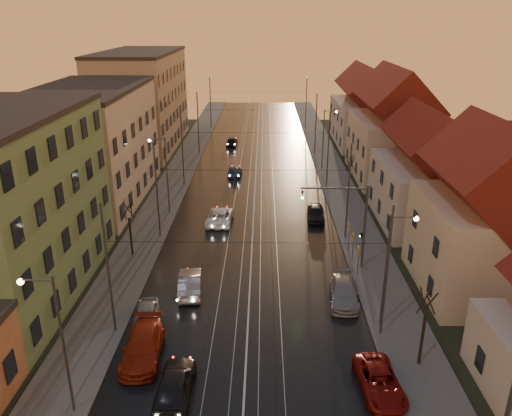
{
  "coord_description": "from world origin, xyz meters",
  "views": [
    {
      "loc": [
        0.97,
        -18.22,
        19.3
      ],
      "look_at": [
        0.35,
        22.83,
        3.37
      ],
      "focal_mm": 35.0,
      "sensor_mm": 36.0,
      "label": 1
    }
  ],
  "objects_px": {
    "street_lamp_3": "(326,133)",
    "parked_right_0": "(380,382)",
    "parked_right_1": "(344,292)",
    "driving_car_3": "(235,171)",
    "parked_left_2": "(143,346)",
    "parked_left_3": "(146,317)",
    "driving_car_2": "(220,216)",
    "street_lamp_2": "(164,168)",
    "traffic_light_mast": "(353,216)",
    "driving_car_0": "(175,384)",
    "driving_car_1": "(190,283)",
    "driving_car_4": "(232,141)",
    "street_lamp_1": "(392,260)",
    "street_lamp_0": "(55,333)",
    "parked_right_2": "(316,213)"
  },
  "relations": [
    {
      "from": "driving_car_0",
      "to": "parked_right_0",
      "type": "distance_m",
      "value": 11.11
    },
    {
      "from": "street_lamp_0",
      "to": "parked_left_3",
      "type": "height_order",
      "value": "street_lamp_0"
    },
    {
      "from": "street_lamp_1",
      "to": "driving_car_0",
      "type": "relative_size",
      "value": 1.73
    },
    {
      "from": "street_lamp_3",
      "to": "driving_car_1",
      "type": "bearing_deg",
      "value": -112.98
    },
    {
      "from": "driving_car_1",
      "to": "parked_left_3",
      "type": "xyz_separation_m",
      "value": [
        -2.32,
        -4.32,
        -0.08
      ]
    },
    {
      "from": "driving_car_2",
      "to": "driving_car_3",
      "type": "relative_size",
      "value": 1.22
    },
    {
      "from": "driving_car_1",
      "to": "parked_right_2",
      "type": "bearing_deg",
      "value": -133.54
    },
    {
      "from": "driving_car_3",
      "to": "parked_right_0",
      "type": "relative_size",
      "value": 0.91
    },
    {
      "from": "driving_car_0",
      "to": "street_lamp_3",
      "type": "bearing_deg",
      "value": -105.94
    },
    {
      "from": "street_lamp_1",
      "to": "driving_car_3",
      "type": "xyz_separation_m",
      "value": [
        -11.77,
        32.92,
        -4.28
      ]
    },
    {
      "from": "driving_car_0",
      "to": "driving_car_1",
      "type": "bearing_deg",
      "value": -85.45
    },
    {
      "from": "traffic_light_mast",
      "to": "driving_car_1",
      "type": "distance_m",
      "value": 13.58
    },
    {
      "from": "parked_right_1",
      "to": "driving_car_2",
      "type": "bearing_deg",
      "value": 130.47
    },
    {
      "from": "street_lamp_2",
      "to": "traffic_light_mast",
      "type": "xyz_separation_m",
      "value": [
        17.1,
        -12.0,
        -0.29
      ]
    },
    {
      "from": "driving_car_0",
      "to": "driving_car_3",
      "type": "xyz_separation_m",
      "value": [
        1.05,
        39.64,
        -0.18
      ]
    },
    {
      "from": "driving_car_2",
      "to": "parked_right_1",
      "type": "distance_m",
      "value": 17.53
    },
    {
      "from": "driving_car_4",
      "to": "street_lamp_0",
      "type": "bearing_deg",
      "value": 86.85
    },
    {
      "from": "street_lamp_3",
      "to": "parked_right_0",
      "type": "height_order",
      "value": "street_lamp_3"
    },
    {
      "from": "street_lamp_0",
      "to": "driving_car_3",
      "type": "distance_m",
      "value": 41.64
    },
    {
      "from": "driving_car_4",
      "to": "traffic_light_mast",
      "type": "bearing_deg",
      "value": 108.37
    },
    {
      "from": "parked_right_1",
      "to": "driving_car_3",
      "type": "bearing_deg",
      "value": 112.9
    },
    {
      "from": "parked_left_3",
      "to": "driving_car_4",
      "type": "bearing_deg",
      "value": 80.34
    },
    {
      "from": "driving_car_1",
      "to": "street_lamp_2",
      "type": "bearing_deg",
      "value": -80.2
    },
    {
      "from": "street_lamp_1",
      "to": "traffic_light_mast",
      "type": "relative_size",
      "value": 1.11
    },
    {
      "from": "parked_left_2",
      "to": "parked_left_3",
      "type": "height_order",
      "value": "parked_left_2"
    },
    {
      "from": "parked_right_1",
      "to": "parked_right_2",
      "type": "relative_size",
      "value": 1.16
    },
    {
      "from": "parked_right_0",
      "to": "traffic_light_mast",
      "type": "bearing_deg",
      "value": 83.21
    },
    {
      "from": "traffic_light_mast",
      "to": "driving_car_3",
      "type": "bearing_deg",
      "value": 113.16
    },
    {
      "from": "traffic_light_mast",
      "to": "driving_car_1",
      "type": "height_order",
      "value": "traffic_light_mast"
    },
    {
      "from": "driving_car_2",
      "to": "street_lamp_1",
      "type": "bearing_deg",
      "value": 128.17
    },
    {
      "from": "driving_car_4",
      "to": "parked_left_2",
      "type": "bearing_deg",
      "value": 89.58
    },
    {
      "from": "street_lamp_1",
      "to": "driving_car_1",
      "type": "relative_size",
      "value": 1.73
    },
    {
      "from": "driving_car_1",
      "to": "driving_car_4",
      "type": "height_order",
      "value": "driving_car_1"
    },
    {
      "from": "street_lamp_0",
      "to": "parked_left_2",
      "type": "height_order",
      "value": "street_lamp_0"
    },
    {
      "from": "driving_car_1",
      "to": "driving_car_4",
      "type": "relative_size",
      "value": 1.17
    },
    {
      "from": "traffic_light_mast",
      "to": "parked_left_3",
      "type": "xyz_separation_m",
      "value": [
        -14.74,
        -8.23,
        -3.91
      ]
    },
    {
      "from": "street_lamp_1",
      "to": "parked_right_0",
      "type": "bearing_deg",
      "value": -105.49
    },
    {
      "from": "driving_car_3",
      "to": "parked_right_1",
      "type": "xyz_separation_m",
      "value": [
        9.48,
        -29.87,
        0.1
      ]
    },
    {
      "from": "driving_car_3",
      "to": "parked_left_3",
      "type": "distance_m",
      "value": 33.4
    },
    {
      "from": "street_lamp_2",
      "to": "parked_left_3",
      "type": "bearing_deg",
      "value": -83.36
    },
    {
      "from": "street_lamp_3",
      "to": "parked_right_1",
      "type": "bearing_deg",
      "value": -93.98
    },
    {
      "from": "parked_right_2",
      "to": "parked_right_0",
      "type": "bearing_deg",
      "value": -84.35
    },
    {
      "from": "driving_car_2",
      "to": "parked_right_0",
      "type": "bearing_deg",
      "value": 117.0
    },
    {
      "from": "street_lamp_0",
      "to": "street_lamp_1",
      "type": "height_order",
      "value": "same"
    },
    {
      "from": "street_lamp_0",
      "to": "parked_right_2",
      "type": "xyz_separation_m",
      "value": [
        15.38,
        26.31,
        -4.17
      ]
    },
    {
      "from": "street_lamp_0",
      "to": "traffic_light_mast",
      "type": "height_order",
      "value": "street_lamp_0"
    },
    {
      "from": "traffic_light_mast",
      "to": "driving_car_4",
      "type": "distance_m",
      "value": 42.71
    },
    {
      "from": "driving_car_0",
      "to": "parked_right_1",
      "type": "height_order",
      "value": "driving_car_0"
    },
    {
      "from": "parked_right_1",
      "to": "parked_right_2",
      "type": "height_order",
      "value": "parked_right_2"
    },
    {
      "from": "street_lamp_0",
      "to": "parked_right_0",
      "type": "xyz_separation_m",
      "value": [
        16.49,
        1.78,
        -4.25
      ]
    }
  ]
}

